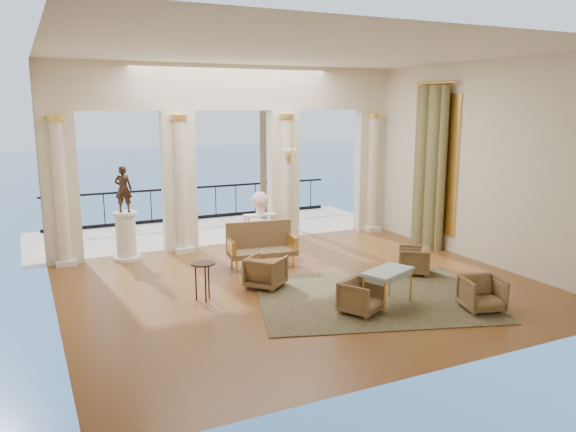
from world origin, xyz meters
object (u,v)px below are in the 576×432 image
armchair_c (414,259)px  pedestal (126,237)px  armchair_b (482,292)px  armchair_a (361,295)px  settee (261,245)px  armchair_d (266,270)px  console_table (260,219)px  game_table (388,274)px  side_table (203,268)px  statue (123,189)px

armchair_c → pedestal: bearing=-88.7°
armchair_b → armchair_a: bearing=174.5°
settee → pedestal: 3.18m
armchair_d → pedestal: (-2.11, 3.24, 0.20)m
armchair_b → armchair_c: bearing=99.2°
armchair_a → armchair_c: bearing=4.1°
console_table → armchair_b: bearing=-73.3°
armchair_a → settee: bearing=68.3°
game_table → armchair_a: bearing=166.2°
console_table → game_table: bearing=-85.3°
game_table → pedestal: size_ratio=0.97×
pedestal → console_table: pedestal is taller
armchair_b → settee: bearing=136.1°
armchair_c → settee: bearing=-89.3°
armchair_d → console_table: 3.54m
console_table → pedestal: bearing=-177.4°
armchair_c → armchair_d: 3.23m
armchair_d → side_table: 1.37m
game_table → pedestal: (-3.65, 5.14, -0.05)m
pedestal → statue: size_ratio=1.06×
armchair_c → console_table: 4.29m
pedestal → settee: bearing=-34.9°
armchair_d → armchair_b: bearing=-173.1°
armchair_c → settee: (-2.69, 1.95, 0.17)m
side_table → game_table: bearing=-30.7°
armchair_d → armchair_a: bearing=165.6°
side_table → settee: bearing=41.4°
armchair_a → settee: size_ratio=0.41×
armchair_c → game_table: (-1.65, -1.36, 0.28)m
side_table → statue: bearing=102.8°
statue → armchair_c: bearing=168.2°
console_table → side_table: console_table is taller
console_table → side_table: (-2.60, -3.48, -0.03)m
pedestal → armchair_c: bearing=-35.5°
armchair_b → armchair_c: (0.29, 2.26, -0.01)m
pedestal → game_table: bearing=-54.6°
armchair_a → statue: 6.20m
armchair_a → console_table: 5.31m
settee → console_table: settee is taller
armchair_d → pedestal: pedestal is taller
armchair_d → side_table: side_table is taller
statue → side_table: (0.78, -3.43, -1.05)m
statue → console_table: bearing=-155.5°
armchair_d → settee: (0.50, 1.42, 0.14)m
armchair_a → side_table: (-2.25, 1.80, 0.29)m
settee → console_table: size_ratio=1.87×
armchair_b → side_table: bearing=164.9°
settee → pedestal: pedestal is taller
armchair_a → armchair_c: armchair_a is taller
game_table → console_table: console_table is taller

